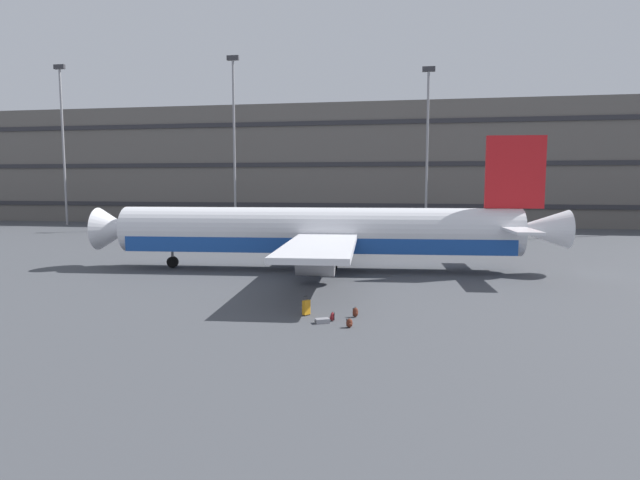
{
  "coord_description": "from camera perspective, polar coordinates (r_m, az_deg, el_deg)",
  "views": [
    {
      "loc": [
        13.33,
        -41.47,
        6.88
      ],
      "look_at": [
        6.96,
        -5.85,
        3.0
      ],
      "focal_mm": 30.07,
      "sensor_mm": 36.0,
      "label": 1
    }
  ],
  "objects": [
    {
      "name": "light_mast_far_left",
      "position": [
        97.46,
        -25.69,
        10.04
      ],
      "size": [
        1.8,
        0.5,
        25.62
      ],
      "color": "gray",
      "rests_on": "ground_plane"
    },
    {
      "name": "suitcase_scuffed",
      "position": [
        28.07,
        -1.47,
        -7.18
      ],
      "size": [
        0.41,
        0.46,
        1.02
      ],
      "color": "orange",
      "rests_on": "ground_plane"
    },
    {
      "name": "backpack_silver",
      "position": [
        27.04,
        1.31,
        -8.16
      ],
      "size": [
        0.25,
        0.37,
        0.49
      ],
      "color": "maroon",
      "rests_on": "ground_plane"
    },
    {
      "name": "airliner",
      "position": [
        42.17,
        0.25,
        0.77
      ],
      "size": [
        37.23,
        30.09,
        10.39
      ],
      "color": "silver",
      "rests_on": "ground_plane"
    },
    {
      "name": "suitcase_black",
      "position": [
        26.65,
        0.24,
        -8.59
      ],
      "size": [
        0.78,
        0.66,
        0.23
      ],
      "color": "gray",
      "rests_on": "ground_plane"
    },
    {
      "name": "backpack_red",
      "position": [
        25.88,
        3.15,
        -8.84
      ],
      "size": [
        0.4,
        0.39,
        0.48
      ],
      "color": "#592619",
      "rests_on": "ground_plane"
    },
    {
      "name": "light_mast_center_left",
      "position": [
        79.39,
        11.36,
        10.64
      ],
      "size": [
        1.8,
        0.5,
        23.18
      ],
      "color": "gray",
      "rests_on": "ground_plane"
    },
    {
      "name": "backpack_small",
      "position": [
        27.82,
        3.79,
        -7.71
      ],
      "size": [
        0.36,
        0.34,
        0.54
      ],
      "color": "#592619",
      "rests_on": "ground_plane"
    },
    {
      "name": "light_mast_left",
      "position": [
        84.09,
        -9.13,
        11.36
      ],
      "size": [
        1.8,
        0.5,
        25.86
      ],
      "color": "gray",
      "rests_on": "ground_plane"
    },
    {
      "name": "terminal_structure",
      "position": [
        96.99,
        2.25,
        7.84
      ],
      "size": [
        171.15,
        20.97,
        19.61
      ],
      "color": "#605B56",
      "rests_on": "ground_plane"
    },
    {
      "name": "ground_plane",
      "position": [
        44.1,
        -7.6,
        -2.91
      ],
      "size": [
        600.0,
        600.0,
        0.0
      ],
      "primitive_type": "plane",
      "color": "#424449"
    }
  ]
}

